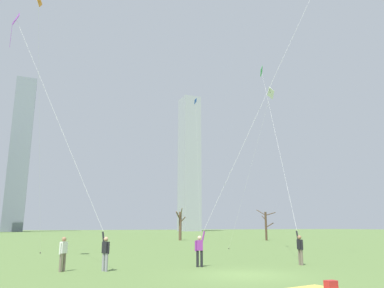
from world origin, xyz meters
The scene contains 13 objects.
ground_plane centered at (0.00, 0.00, 0.00)m, with size 400.00×400.00×0.00m, color #5B7A3D.
kite_flyer_midfield_center_purple centered at (-6.58, 5.06, 3.74)m, with size 5.90×7.30×16.35m.
kite_flyer_midfield_left_red centered at (0.98, 3.58, 4.01)m, with size 10.31×1.58×20.99m.
kite_flyer_midfield_right_green centered at (6.01, 4.26, 3.75)m, with size 5.66×11.12×17.31m.
bystander_far_off_by_trees centered at (-7.44, 4.52, 0.90)m, with size 0.41×0.37×1.62m.
distant_kite_drifting_right_white centered at (10.46, 12.32, 13.30)m, with size 2.32×5.69×14.80m.
distant_kite_high_overhead_orange centered at (-9.72, 11.27, 16.86)m, with size 2.13×7.74×18.62m.
distant_kite_low_near_trees_blue centered at (12.96, 34.45, 19.38)m, with size 2.03×5.72×21.65m.
picnic_spot centered at (0.40, -4.46, 0.09)m, with size 2.00×1.66×0.31m.
bare_tree_rightmost centered at (24.38, 33.68, 2.38)m, with size 2.35×2.00×4.65m.
bare_tree_left_of_center centered at (12.27, 38.92, 2.40)m, with size 1.64×3.04×4.79m.
skyline_squat_block centered at (-14.83, 147.80, 31.34)m, with size 7.76×6.73×62.67m.
skyline_tall_tower centered at (53.02, 131.33, 29.21)m, with size 7.50×8.78×58.43m.
Camera 1 is at (-9.10, -15.02, 2.14)m, focal length 34.62 mm.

